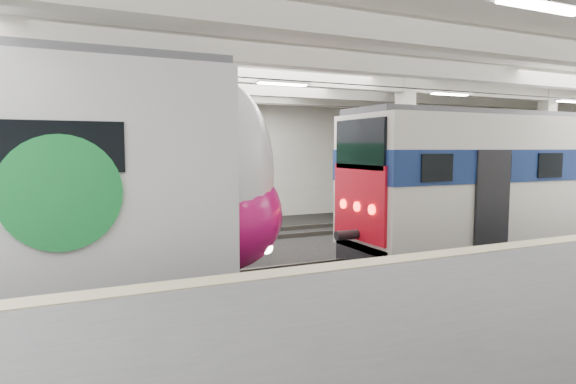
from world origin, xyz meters
name	(u,v)px	position (x,y,z in m)	size (l,w,h in m)	color
station_hall	(356,143)	(0.00, -1.74, 3.24)	(36.00, 24.00, 5.75)	black
older_rer	(529,179)	(7.40, 0.00, 2.18)	(12.48, 2.76, 4.16)	beige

